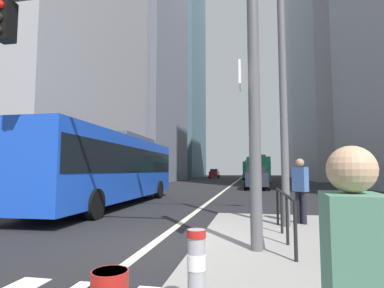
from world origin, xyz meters
The scene contains 18 objects.
ground_plane centered at (0.00, 20.00, 0.00)m, with size 160.00×160.00×0.00m, color black.
lane_centre_line centered at (0.00, 30.00, 0.01)m, with size 0.20×80.00×0.01m, color beige.
office_tower_left_mid centered at (-16.00, 37.42, 25.77)m, with size 13.89×18.61×51.55m, color slate.
office_tower_left_far centered at (-16.00, 62.08, 24.61)m, with size 13.33×19.58×49.23m, color slate.
office_tower_right_mid centered at (17.00, 47.13, 20.57)m, with size 11.60×19.31×41.14m, color #9E9EA3.
office_tower_right_far centered at (17.00, 71.07, 24.07)m, with size 10.63×22.48×48.15m, color #9E9EA3.
city_bus_blue_oncoming centered at (-4.23, 6.60, 1.84)m, with size 2.94×12.21×3.40m.
sedan_white_oncoming centered at (-7.20, 6.61, 0.99)m, with size 2.08×4.32×1.94m.
city_bus_red_receding centered at (2.83, 32.03, 1.83)m, with size 2.89×10.61×3.40m.
city_bus_red_distant centered at (2.04, 49.51, 1.84)m, with size 2.74×10.94×3.40m.
car_oncoming_mid centered at (-5.56, 58.05, 0.99)m, with size 2.05×4.40×1.94m.
car_receding_near centered at (2.72, 22.09, 0.99)m, with size 2.15×4.26×1.94m.
car_receding_far centered at (2.63, 19.79, 0.99)m, with size 2.16×4.29×1.94m.
traffic_signal_gantry centered at (0.26, -0.77, 4.10)m, with size 5.86×0.65×6.00m.
street_lamp_post centered at (3.00, 1.80, 5.28)m, with size 5.50×0.32×8.00m.
bollard_left centered at (1.56, -3.42, 0.62)m, with size 0.20×0.20×0.84m.
pedestrian_railing centered at (2.80, 0.33, 0.85)m, with size 0.06×3.39×0.98m.
pedestrian_waiting centered at (3.45, 2.31, 1.14)m, with size 0.45×0.43×1.78m.
Camera 1 is at (2.11, -6.52, 1.59)m, focal length 28.35 mm.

